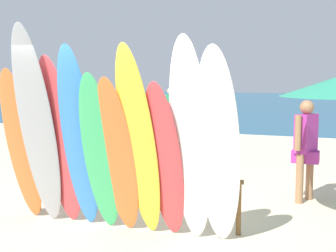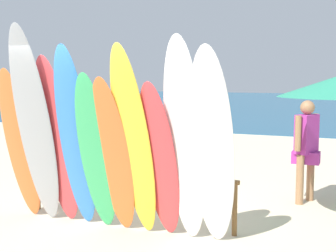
% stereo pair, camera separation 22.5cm
% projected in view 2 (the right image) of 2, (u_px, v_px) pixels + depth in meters
% --- Properties ---
extents(ground, '(60.00, 60.00, 0.00)m').
position_uv_depth(ground, '(282.00, 126.00, 19.63)').
color(ground, beige).
extents(ocean_water, '(60.00, 40.00, 0.02)m').
position_uv_depth(ocean_water, '(317.00, 104.00, 34.84)').
color(ocean_water, '#235B7F').
rests_on(ocean_water, ground).
extents(surfboard_rack, '(3.30, 0.07, 0.75)m').
position_uv_depth(surfboard_rack, '(127.00, 181.00, 6.72)').
color(surfboard_rack, brown).
rests_on(surfboard_rack, ground).
extents(surfboard_orange_0, '(0.57, 0.64, 2.23)m').
position_uv_depth(surfboard_orange_0, '(20.00, 145.00, 6.75)').
color(surfboard_orange_0, orange).
rests_on(surfboard_orange_0, ground).
extents(surfboard_grey_1, '(0.59, 0.88, 2.80)m').
position_uv_depth(surfboard_grey_1, '(35.00, 128.00, 6.42)').
color(surfboard_grey_1, '#999EA3').
rests_on(surfboard_grey_1, ground).
extents(surfboard_red_2, '(0.60, 0.66, 2.39)m').
position_uv_depth(surfboard_red_2, '(57.00, 141.00, 6.49)').
color(surfboard_red_2, '#D13D42').
rests_on(surfboard_red_2, ground).
extents(surfboard_blue_3, '(0.53, 0.74, 2.53)m').
position_uv_depth(surfboard_blue_3, '(75.00, 138.00, 6.31)').
color(surfboard_blue_3, '#337AD1').
rests_on(surfboard_blue_3, ground).
extents(surfboard_green_4, '(0.52, 0.75, 2.16)m').
position_uv_depth(surfboard_green_4, '(96.00, 154.00, 6.16)').
color(surfboard_green_4, '#38B266').
rests_on(surfboard_green_4, ground).
extents(surfboard_orange_5, '(0.52, 0.71, 2.11)m').
position_uv_depth(surfboard_orange_5, '(114.00, 157.00, 6.07)').
color(surfboard_orange_5, orange).
rests_on(surfboard_orange_5, ground).
extents(surfboard_yellow_6, '(0.55, 0.84, 2.51)m').
position_uv_depth(surfboard_yellow_6, '(134.00, 143.00, 5.89)').
color(surfboard_yellow_6, yellow).
rests_on(surfboard_yellow_6, ground).
extents(surfboard_red_7, '(0.53, 0.72, 2.06)m').
position_uv_depth(surfboard_red_7, '(160.00, 162.00, 5.89)').
color(surfboard_red_7, '#D13D42').
rests_on(surfboard_red_7, ground).
extents(surfboard_white_8, '(0.51, 0.68, 2.60)m').
position_uv_depth(surfboard_white_8, '(185.00, 142.00, 5.70)').
color(surfboard_white_8, white).
rests_on(surfboard_white_8, ground).
extents(surfboard_white_9, '(0.58, 0.80, 2.47)m').
position_uv_depth(surfboard_white_9, '(212.00, 150.00, 5.54)').
color(surfboard_white_9, white).
rests_on(surfboard_white_9, ground).
extents(beachgoer_midbeach, '(0.40, 0.49, 1.54)m').
position_uv_depth(beachgoer_midbeach, '(178.00, 118.00, 13.54)').
color(beachgoer_midbeach, beige).
rests_on(beachgoer_midbeach, ground).
extents(beachgoer_near_rack, '(0.44, 0.60, 1.71)m').
position_uv_depth(beachgoer_near_rack, '(306.00, 144.00, 7.69)').
color(beachgoer_near_rack, '#9E704C').
rests_on(beachgoer_near_rack, ground).
extents(beachgoer_by_water, '(0.49, 0.49, 1.72)m').
position_uv_depth(beachgoer_by_water, '(177.00, 109.00, 15.45)').
color(beachgoer_by_water, beige).
rests_on(beachgoer_by_water, ground).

